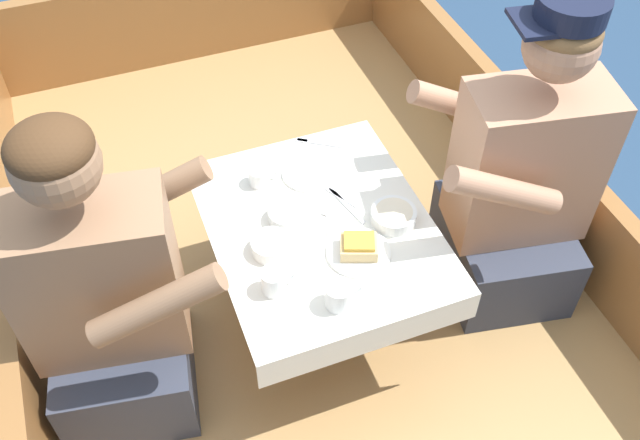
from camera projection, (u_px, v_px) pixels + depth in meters
The scene contains 21 objects.
ground_plane at pixel (313, 340), 2.58m from camera, with size 60.00×60.00×0.00m, color navy.
boat_deck at pixel (313, 318), 2.48m from camera, with size 1.83×3.03×0.28m, color #A87F4C.
gunwale_port at pixel (21, 345), 2.03m from camera, with size 0.06×3.03×0.36m, color #936033.
gunwale_starboard at pixel (552, 189), 2.45m from camera, with size 0.06×3.03×0.36m, color #936033.
bow_coaming at pixel (196, 14), 3.16m from camera, with size 1.71×0.06×0.41m, color #936033.
cockpit_table at pixel (320, 235), 2.06m from camera, with size 0.62×0.76×0.41m.
person_port at pixel (109, 302), 1.86m from camera, with size 0.57×0.51×0.99m.
person_starboard at pixel (518, 187), 2.13m from camera, with size 0.57×0.52×1.04m.
plate_sandwich at pixel (358, 252), 1.95m from camera, with size 0.18×0.18×0.01m.
plate_bread at pixel (309, 173), 2.16m from camera, with size 0.16×0.16×0.01m.
sandwich at pixel (359, 246), 1.93m from camera, with size 0.12×0.11×0.05m.
bowl_port_near at pixel (271, 245), 1.94m from camera, with size 0.11×0.11×0.04m.
bowl_starboard_near at pixel (288, 215), 2.02m from camera, with size 0.12×0.12×0.04m.
bowl_center_far at pixel (394, 215), 2.02m from camera, with size 0.13×0.13×0.04m.
coffee_cup_port at pixel (339, 295), 1.81m from camera, with size 0.10×0.07×0.07m.
coffee_cup_starboard at pixel (274, 281), 1.84m from camera, with size 0.09×0.07×0.07m.
coffee_cup_center at pixel (260, 176), 2.12m from camera, with size 0.09×0.06×0.05m.
utensil_knife_starboard at pixel (347, 205), 2.07m from camera, with size 0.05×0.17×0.00m.
utensil_spoon_port at pixel (327, 189), 2.12m from camera, with size 0.10×0.15×0.01m.
utensil_spoon_starboard at pixel (328, 223), 2.02m from camera, with size 0.07×0.17×0.01m.
utensil_fork_starboard at pixel (318, 143), 2.26m from camera, with size 0.15×0.11×0.00m.
Camera 1 is at (-0.48, -1.34, 2.20)m, focal length 40.00 mm.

